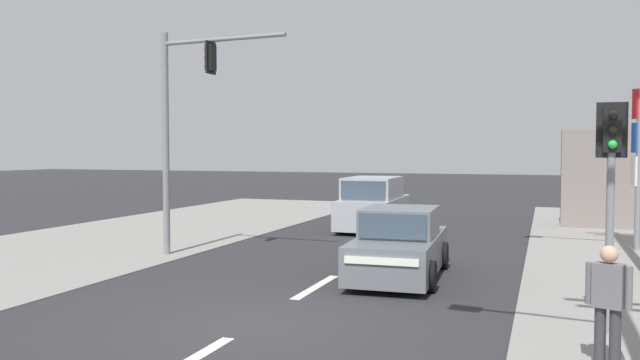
% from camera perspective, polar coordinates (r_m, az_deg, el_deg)
% --- Properties ---
extents(ground_plane, '(140.00, 140.00, 0.00)m').
position_cam_1_polar(ground_plane, '(10.47, -6.23, -12.99)').
color(ground_plane, '#28282B').
extents(lane_dash_mid, '(0.20, 2.40, 0.01)m').
position_cam_1_polar(lane_dash_mid, '(13.15, -0.37, -9.72)').
color(lane_dash_mid, silver).
rests_on(lane_dash_mid, ground).
extents(lane_dash_far, '(0.20, 2.40, 0.01)m').
position_cam_1_polar(lane_dash_far, '(17.84, 5.25, -6.45)').
color(lane_dash_far, silver).
rests_on(lane_dash_far, ground).
extents(kerb_left_verge, '(8.00, 40.00, 0.02)m').
position_cam_1_polar(kerb_left_verge, '(18.60, -24.72, -6.28)').
color(kerb_left_verge, gray).
rests_on(kerb_left_verge, ground).
extents(traffic_signal_mast, '(3.69, 0.44, 6.00)m').
position_cam_1_polar(traffic_signal_mast, '(17.09, -12.49, 5.98)').
color(traffic_signal_mast, slate).
rests_on(traffic_signal_mast, ground).
extents(pedestal_signal_right_kerb, '(0.44, 0.29, 3.56)m').
position_cam_1_polar(pedestal_signal_right_kerb, '(10.43, 25.06, 0.19)').
color(pedestal_signal_right_kerb, slate).
rests_on(pedestal_signal_right_kerb, ground).
extents(sedan_oncoming_near, '(2.07, 4.32, 1.56)m').
position_cam_1_polar(sedan_oncoming_near, '(14.12, 7.28, -6.00)').
color(sedan_oncoming_near, slate).
rests_on(sedan_oncoming_near, ground).
extents(suv_oncoming_mid, '(2.15, 4.58, 1.90)m').
position_cam_1_polar(suv_oncoming_mid, '(22.58, 4.92, -2.29)').
color(suv_oncoming_mid, '#A3A8AD').
rests_on(suv_oncoming_mid, ground).
extents(pedestrian_at_kerb, '(0.53, 0.32, 1.63)m').
position_cam_1_polar(pedestrian_at_kerb, '(8.82, 24.86, -9.99)').
color(pedestrian_at_kerb, '#333338').
rests_on(pedestrian_at_kerb, ground).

